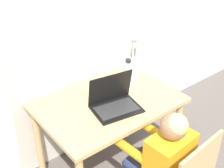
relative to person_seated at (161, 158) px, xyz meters
The scene contains 7 objects.
wall_back 1.26m from the person_seated, 104.19° to the left, with size 6.40×0.05×2.50m.
dining_table 0.53m from the person_seated, 89.71° to the left, with size 0.98×0.68×0.75m.
person_seated is the anchor object (origin of this frame).
laptop 0.49m from the person_seated, 91.14° to the left, with size 0.35×0.28×0.24m.
flower_vase 0.79m from the person_seated, 62.43° to the left, with size 0.09×0.09×0.35m.
water_bottle 0.65m from the person_seated, 69.74° to the left, with size 0.07×0.07×0.25m.
cardboard_panel 0.94m from the person_seated, 106.11° to the left, with size 0.60×0.18×1.18m.
Camera 1 is at (-0.83, 0.28, 2.00)m, focal length 50.00 mm.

